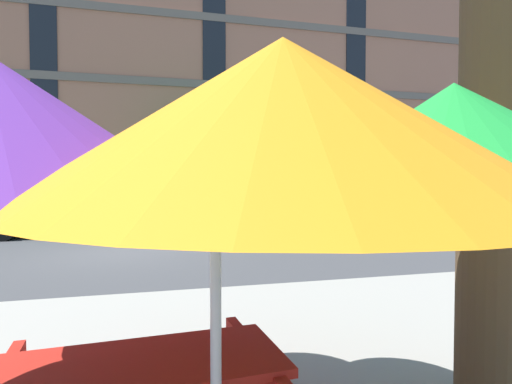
# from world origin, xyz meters

# --- Properties ---
(ground_plane) EXTENTS (120.00, 120.00, 0.00)m
(ground_plane) POSITION_xyz_m (0.00, 0.00, 0.00)
(ground_plane) COLOR #424244
(sidewalk_far) EXTENTS (56.00, 3.60, 0.12)m
(sidewalk_far) POSITION_xyz_m (0.00, 6.80, 0.06)
(sidewalk_far) COLOR #9E998E
(sidewalk_far) RESTS_ON ground
(apartment_building) EXTENTS (45.02, 12.08, 12.80)m
(apartment_building) POSITION_xyz_m (0.00, 14.99, 6.40)
(apartment_building) COLOR #A87056
(apartment_building) RESTS_ON ground
(sedan_green) EXTENTS (4.40, 1.98, 1.78)m
(sedan_green) POSITION_xyz_m (-2.30, 3.70, 0.95)
(sedan_green) COLOR #195933
(sedan_green) RESTS_ON ground
(sedan_gray) EXTENTS (4.40, 1.98, 1.78)m
(sedan_gray) POSITION_xyz_m (4.68, 3.70, 0.95)
(sedan_gray) COLOR slate
(sedan_gray) RESTS_ON ground
(pickup_white) EXTENTS (5.10, 2.12, 2.20)m
(pickup_white) POSITION_xyz_m (11.66, 3.70, 1.03)
(pickup_white) COLOR silver
(pickup_white) RESTS_ON ground
(street_tree_middle) EXTENTS (3.45, 3.53, 5.35)m
(street_tree_middle) POSITION_xyz_m (2.70, 6.98, 3.30)
(street_tree_middle) COLOR brown
(street_tree_middle) RESTS_ON ground
(street_tree_right) EXTENTS (2.46, 2.22, 4.13)m
(street_tree_right) POSITION_xyz_m (12.49, 7.35, 3.00)
(street_tree_right) COLOR #4C3823
(street_tree_right) RESTS_ON ground
(patio_umbrella) EXTENTS (3.62, 3.62, 2.35)m
(patio_umbrella) POSITION_xyz_m (0.95, -9.00, 2.05)
(patio_umbrella) COLOR silver
(patio_umbrella) RESTS_ON ground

